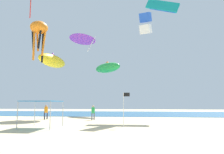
# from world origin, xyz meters

# --- Properties ---
(ground) EXTENTS (110.00, 110.00, 0.10)m
(ground) POSITION_xyz_m (0.00, 0.00, -0.05)
(ground) COLOR beige
(ocean_strip) EXTENTS (110.00, 20.28, 0.03)m
(ocean_strip) POSITION_xyz_m (0.00, 28.08, 0.01)
(ocean_strip) COLOR #28608C
(ocean_strip) RESTS_ON ground
(canopy_tent) EXTENTS (2.85, 3.16, 2.33)m
(canopy_tent) POSITION_xyz_m (-6.74, 3.63, 2.22)
(canopy_tent) COLOR #B2B2B7
(canopy_tent) RESTS_ON ground
(person_near_tent) EXTENTS (0.45, 0.45, 1.91)m
(person_near_tent) POSITION_xyz_m (-10.10, 12.52, 1.12)
(person_near_tent) COLOR #33384C
(person_near_tent) RESTS_ON ground
(person_leftmost) EXTENTS (0.44, 0.44, 1.84)m
(person_leftmost) POSITION_xyz_m (-3.77, 12.24, 1.08)
(person_leftmost) COLOR slate
(person_leftmost) RESTS_ON ground
(banner_flag) EXTENTS (0.61, 0.06, 3.09)m
(banner_flag) POSITION_xyz_m (0.49, 5.04, 1.90)
(banner_flag) COLOR silver
(banner_flag) RESTS_ON ground
(kite_inflatable_green) EXTENTS (5.96, 5.40, 2.32)m
(kite_inflatable_green) POSITION_xyz_m (-3.24, 23.03, 8.50)
(kite_inflatable_green) COLOR green
(kite_box_blue) EXTENTS (1.96, 2.16, 3.44)m
(kite_box_blue) POSITION_xyz_m (3.25, 14.93, 13.50)
(kite_box_blue) COLOR blue
(kite_parafoil_teal) EXTENTS (5.96, 2.31, 3.71)m
(kite_parafoil_teal) POSITION_xyz_m (6.79, 22.27, 19.48)
(kite_parafoil_teal) COLOR teal
(kite_octopus_orange) EXTENTS (2.93, 2.93, 4.97)m
(kite_octopus_orange) POSITION_xyz_m (-10.03, 9.32, 11.03)
(kite_octopus_orange) COLOR orange
(kite_delta_purple) EXTENTS (5.88, 5.90, 3.62)m
(kite_delta_purple) POSITION_xyz_m (-6.86, 18.77, 12.95)
(kite_delta_purple) COLOR purple
(kite_inflatable_yellow) EXTENTS (3.24, 6.46, 2.30)m
(kite_inflatable_yellow) POSITION_xyz_m (-10.29, 14.64, 8.22)
(kite_inflatable_yellow) COLOR yellow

